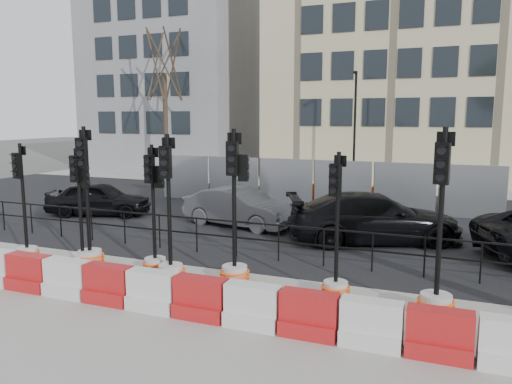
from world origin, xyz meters
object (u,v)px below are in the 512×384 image
at_px(traffic_signal_a, 26,238).
at_px(traffic_signal_h, 437,279).
at_px(car_a, 99,199).
at_px(traffic_signal_d, 155,243).
at_px(car_c, 374,218).

distance_m(traffic_signal_a, traffic_signal_h, 10.07).
relative_size(traffic_signal_a, car_a, 0.74).
height_order(traffic_signal_h, car_a, traffic_signal_h).
relative_size(traffic_signal_d, car_a, 0.75).
distance_m(traffic_signal_h, car_c, 5.60).
bearing_deg(car_c, traffic_signal_d, 114.35).
distance_m(traffic_signal_a, traffic_signal_d, 3.69).
bearing_deg(traffic_signal_d, car_c, 47.16).
relative_size(traffic_signal_h, car_a, 0.86).
bearing_deg(traffic_signal_a, traffic_signal_h, 10.71).
relative_size(traffic_signal_d, car_c, 0.56).
bearing_deg(car_c, traffic_signal_a, 99.66).
relative_size(traffic_signal_a, car_c, 0.55).
distance_m(traffic_signal_a, car_c, 9.73).
distance_m(traffic_signal_d, traffic_signal_h, 6.40).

